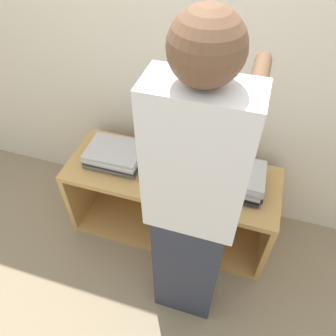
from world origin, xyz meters
TOP-DOWN VIEW (x-y plane):
  - ground_plane at (0.00, 0.00)m, footprint 12.00×12.00m
  - wall_back at (0.00, 0.62)m, footprint 8.00×0.05m
  - cart at (0.00, 0.32)m, footprint 1.37×0.51m
  - laptop_open at (0.00, 0.31)m, footprint 0.35×0.34m
  - laptop_stack_left at (-0.38, 0.25)m, footprint 0.37×0.28m
  - laptop_stack_right at (0.39, 0.26)m, footprint 0.37×0.28m
  - person at (0.24, -0.23)m, footprint 0.40×0.54m

SIDE VIEW (x-z plane):
  - ground_plane at x=0.00m, z-range 0.00..0.00m
  - cart at x=0.00m, z-range 0.00..0.58m
  - laptop_stack_left at x=-0.38m, z-range 0.58..0.67m
  - laptop_open at x=0.00m, z-range 0.50..0.77m
  - laptop_stack_right at x=0.39m, z-range 0.58..0.71m
  - person at x=0.24m, z-range 0.02..1.80m
  - wall_back at x=0.00m, z-range 0.00..2.40m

